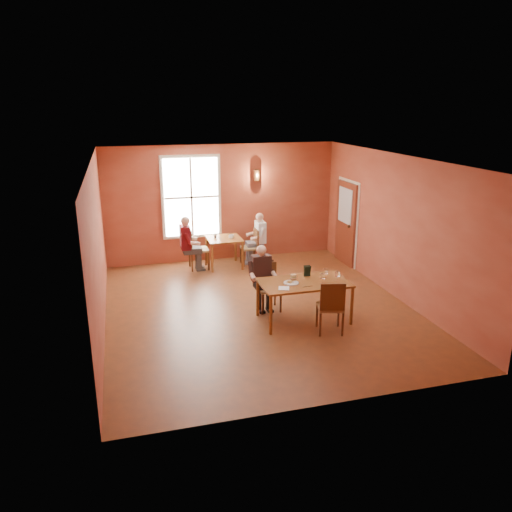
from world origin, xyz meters
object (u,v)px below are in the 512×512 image
object	(u,v)px
diner_maroon	(197,243)
second_table	(224,252)
chair_diner_maroon	(199,249)
chair_empty	(330,306)
chair_diner_white	(249,247)
chair_diner_main	(269,288)
main_table	(304,301)
diner_main	(269,281)
diner_white	(250,240)

from	to	relation	value
diner_maroon	second_table	bearing A→B (deg)	90.00
chair_diner_maroon	diner_maroon	size ratio (longest dim) A/B	0.78
chair_empty	chair_diner_white	bearing A→B (deg)	109.19
chair_diner_main	chair_diner_white	xyz separation A→B (m)	(0.37, 2.95, -0.01)
diner_maroon	main_table	bearing A→B (deg)	22.07
diner_main	chair_diner_maroon	distance (m)	3.13
diner_white	chair_diner_main	bearing A→B (deg)	172.32
main_table	chair_diner_main	size ratio (longest dim) A/B	1.76
diner_white	chair_diner_white	bearing A→B (deg)	90.00
chair_diner_white	diner_maroon	world-z (taller)	diner_maroon
chair_empty	diner_white	xyz separation A→B (m)	(-0.38, 4.19, 0.13)
main_table	chair_diner_white	world-z (taller)	chair_diner_white
main_table	chair_diner_white	size ratio (longest dim) A/B	1.80
diner_main	diner_maroon	bearing A→B (deg)	-72.14
chair_empty	chair_diner_maroon	bearing A→B (deg)	125.79
diner_white	diner_maroon	xyz separation A→B (m)	(-1.36, 0.00, 0.03)
chair_diner_white	chair_diner_maroon	distance (m)	1.30
chair_diner_main	chair_diner_white	distance (m)	2.98
main_table	chair_diner_main	xyz separation A→B (m)	(-0.50, 0.65, 0.08)
chair_empty	main_table	bearing A→B (deg)	128.82
chair_diner_white	chair_diner_main	bearing A→B (deg)	172.89
diner_maroon	chair_diner_main	bearing A→B (deg)	18.03
second_table	diner_white	size ratio (longest dim) A/B	0.67
chair_diner_main	second_table	bearing A→B (deg)	-84.56
chair_diner_main	diner_maroon	xyz separation A→B (m)	(-0.96, 2.95, 0.19)
chair_diner_white	chair_empty	bearing A→B (deg)	-174.43
chair_diner_main	second_table	size ratio (longest dim) A/B	1.12
chair_diner_white	main_table	bearing A→B (deg)	-177.91
chair_empty	diner_white	size ratio (longest dim) A/B	0.79
second_table	chair_diner_maroon	bearing A→B (deg)	180.00
main_table	diner_white	size ratio (longest dim) A/B	1.31
chair_empty	chair_diner_white	size ratio (longest dim) A/B	1.09
chair_empty	chair_diner_main	bearing A→B (deg)	135.71
chair_diner_white	diner_maroon	bearing A→B (deg)	90.00
chair_diner_main	diner_white	xyz separation A→B (m)	(0.40, 2.95, 0.16)
chair_diner_maroon	diner_maroon	distance (m)	0.15
diner_main	chair_empty	world-z (taller)	diner_main
chair_empty	diner_maroon	bearing A→B (deg)	126.14
main_table	chair_diner_white	xyz separation A→B (m)	(-0.13, 3.60, 0.07)
diner_main	chair_diner_white	xyz separation A→B (m)	(0.37, 2.98, -0.16)
chair_diner_maroon	chair_empty	bearing A→B (deg)	22.17
diner_main	chair_diner_maroon	size ratio (longest dim) A/B	1.21
chair_diner_main	chair_diner_white	bearing A→B (deg)	-97.11
main_table	chair_diner_maroon	distance (m)	3.88
diner_white	diner_main	bearing A→B (deg)	172.40
main_table	second_table	size ratio (longest dim) A/B	1.97
chair_diner_white	diner_maroon	size ratio (longest dim) A/B	0.69
diner_main	diner_maroon	distance (m)	3.14
diner_white	chair_diner_maroon	world-z (taller)	diner_white
diner_maroon	diner_white	bearing A→B (deg)	90.00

